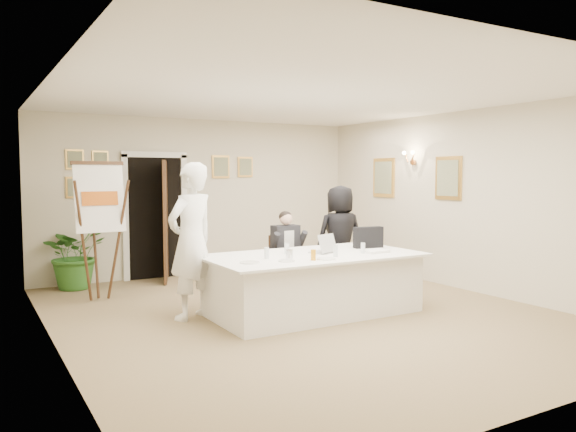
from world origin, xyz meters
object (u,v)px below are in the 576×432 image
Objects in this scene: standing_man at (191,241)px; paper_stack at (375,251)px; conference_table at (313,283)px; oj_glass at (313,255)px; seated_man at (287,253)px; potted_palm at (75,253)px; flip_chart at (99,238)px; laptop_bag at (368,237)px; steel_jug at (289,254)px; laptop at (322,242)px; standing_woman at (340,236)px.

standing_man is 2.41m from paper_stack.
oj_glass is (-0.28, -0.45, 0.45)m from conference_table.
paper_stack is at bearing -70.37° from seated_man.
potted_palm is 3.38× the size of paper_stack.
flip_chart reaches higher than paper_stack.
laptop_bag reaches higher than steel_jug.
seated_man is 1.27m from laptop_bag.
laptop_bag is (3.28, -1.97, 0.02)m from flip_chart.
seated_man is 1.09m from laptop.
standing_woman is at bearing 71.74° from paper_stack.
potted_palm is (-2.66, 2.11, -0.07)m from seated_man.
laptop_bag is at bearing 24.43° from oj_glass.
potted_palm is at bearing 120.00° from oj_glass.
laptop_bag is at bearing 86.56° from standing_woman.
laptop is at bearing 21.16° from steel_jug.
potted_palm reaches higher than laptop_bag.
steel_jug is (-1.26, 0.10, 0.04)m from paper_stack.
standing_woman is at bearing 85.47° from laptop_bag.
potted_palm is 4.76m from paper_stack.
potted_palm is (-3.69, 2.03, -0.25)m from standing_woman.
oj_glass is (1.98, -2.56, -0.06)m from flip_chart.
laptop_bag is at bearing -14.08° from laptop.
flip_chart is at bearing 120.93° from laptop.
conference_table is 4.03m from potted_palm.
standing_woman is at bearing 46.51° from oj_glass.
potted_palm is 10.27× the size of steel_jug.
standing_man is at bearing -162.44° from seated_man.
laptop is 0.83m from laptop_bag.
standing_woman is at bearing 26.83° from laptop.
oj_glass is (-0.47, -0.51, -0.07)m from laptop.
oj_glass reaches higher than steel_jug.
flip_chart reaches higher than conference_table.
paper_stack is at bearing -107.59° from laptop_bag.
laptop_bag is 1.27× the size of paper_stack.
laptop is at bearing -165.06° from laptop_bag.
laptop is (2.60, -3.16, 0.35)m from potted_palm.
conference_table is at bearing -162.27° from laptop_bag.
standing_woman is at bearing 43.10° from conference_table.
conference_table is at bearing -179.95° from laptop.
oj_glass reaches higher than paper_stack.
steel_jug is (1.00, -0.72, -0.15)m from standing_man.
standing_woman is at bearing 169.79° from standing_man.
oj_glass is (-1.30, -0.59, -0.08)m from laptop_bag.
standing_man is 2.83m from standing_woman.
potted_palm reaches higher than oj_glass.
standing_woman reaches higher than oj_glass.
standing_man is 1.24m from steel_jug.
laptop is at bearing -94.91° from seated_man.
conference_table is 1.66m from standing_man.
conference_table is at bearing 135.97° from standing_man.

